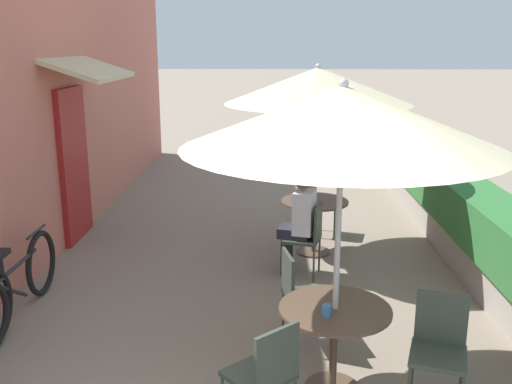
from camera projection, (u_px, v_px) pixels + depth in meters
name	position (u px, v px, depth m)	size (l,w,h in m)	color
cafe_facade_wall	(68.00, 86.00, 8.02)	(0.98, 11.67, 4.20)	#C66B5B
planter_hedge	(437.00, 194.00, 8.30)	(0.60, 10.67, 1.01)	gray
patio_table_near	(334.00, 328.00, 4.40)	(0.87, 0.87, 0.71)	brown
patio_umbrella_near	(342.00, 117.00, 3.99)	(2.31, 2.31, 2.43)	#B7B7BC
cafe_chair_near_left	(439.00, 343.00, 4.22)	(0.50, 0.50, 0.87)	#384238
cafe_chair_near_right	(299.00, 290.00, 5.12)	(0.47, 0.47, 0.87)	#384238
cafe_chair_near_back	(266.00, 371.00, 3.86)	(0.56, 0.56, 0.87)	#384238
coffee_cup_near	(326.00, 310.00, 4.21)	(0.07, 0.07, 0.09)	teal
patio_table_mid	(314.00, 213.00, 7.37)	(0.87, 0.87, 0.71)	brown
patio_umbrella_mid	(318.00, 86.00, 6.96)	(2.31, 2.31, 2.43)	#B7B7BC
cafe_chair_mid_left	(309.00, 234.00, 6.63)	(0.49, 0.49, 0.87)	#384238
seated_patron_mid_left	(299.00, 219.00, 6.62)	(0.47, 0.41, 1.25)	#23232D
cafe_chair_mid_right	(319.00, 199.00, 8.11)	(0.49, 0.49, 0.87)	#384238
coffee_cup_mid	(314.00, 200.00, 7.17)	(0.07, 0.07, 0.09)	white
bicycle_second	(19.00, 282.00, 5.65)	(0.10, 1.82, 0.81)	black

